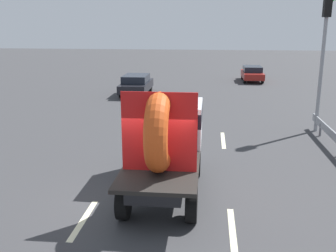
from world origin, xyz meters
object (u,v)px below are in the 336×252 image
(oncoming_car, at_px, (252,73))
(traffic_light, at_px, (324,45))
(distant_sedan, at_px, (136,84))
(flatbed_truck, at_px, (166,135))

(oncoming_car, bearing_deg, traffic_light, -84.97)
(distant_sedan, relative_size, oncoming_car, 1.09)
(oncoming_car, bearing_deg, flatbed_truck, -101.92)
(distant_sedan, xyz_separation_m, traffic_light, (9.77, -8.27, 3.12))
(flatbed_truck, distance_m, traffic_light, 9.50)
(traffic_light, xyz_separation_m, oncoming_car, (-1.36, 15.39, -3.18))
(distant_sedan, distance_m, oncoming_car, 11.03)
(flatbed_truck, relative_size, oncoming_car, 1.31)
(flatbed_truck, xyz_separation_m, distant_sedan, (-3.70, 15.22, -0.90))
(flatbed_truck, distance_m, oncoming_car, 22.86)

